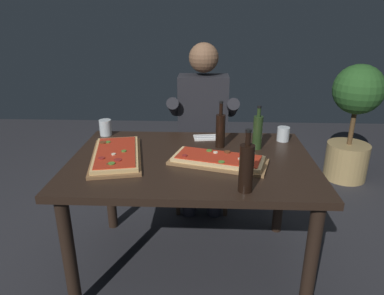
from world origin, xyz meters
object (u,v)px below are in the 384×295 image
at_px(wine_bottle_dark, 258,132).
at_px(tumbler_near_camera, 283,135).
at_px(tumbler_far_side, 105,128).
at_px(oil_bottle_amber, 220,130).
at_px(diner_chair, 203,147).
at_px(pizza_rectangular_front, 218,160).
at_px(pizza_rectangular_left, 116,155).
at_px(vinegar_bottle_green, 246,167).
at_px(potted_plant_corner, 354,118).
at_px(seated_diner, 203,122).
at_px(dining_table, 192,174).

xyz_separation_m(wine_bottle_dark, tumbler_near_camera, (0.19, 0.15, -0.07)).
bearing_deg(tumbler_far_side, oil_bottle_amber, -14.05).
bearing_deg(diner_chair, tumbler_near_camera, -44.57).
relative_size(pizza_rectangular_front, oil_bottle_amber, 1.98).
height_order(pizza_rectangular_left, oil_bottle_amber, oil_bottle_amber).
height_order(vinegar_bottle_green, potted_plant_corner, potted_plant_corner).
xyz_separation_m(pizza_rectangular_front, vinegar_bottle_green, (0.12, -0.32, 0.10)).
height_order(vinegar_bottle_green, seated_diner, seated_diner).
relative_size(pizza_rectangular_front, potted_plant_corner, 0.52).
distance_m(wine_bottle_dark, potted_plant_corner, 1.58).
xyz_separation_m(pizza_rectangular_left, wine_bottle_dark, (0.83, 0.19, 0.09)).
bearing_deg(wine_bottle_dark, potted_plant_corner, 47.53).
xyz_separation_m(wine_bottle_dark, vinegar_bottle_green, (-0.13, -0.56, 0.01)).
bearing_deg(wine_bottle_dark, seated_diner, 121.61).
xyz_separation_m(tumbler_far_side, seated_diner, (0.66, 0.34, -0.05)).
bearing_deg(tumbler_near_camera, dining_table, -150.53).
relative_size(diner_chair, seated_diner, 0.65).
relative_size(dining_table, diner_chair, 1.61).
height_order(wine_bottle_dark, tumbler_near_camera, wine_bottle_dark).
height_order(dining_table, vinegar_bottle_green, vinegar_bottle_green).
bearing_deg(oil_bottle_amber, potted_plant_corner, 41.50).
xyz_separation_m(dining_table, vinegar_bottle_green, (0.27, -0.38, 0.22)).
height_order(tumbler_near_camera, diner_chair, diner_chair).
xyz_separation_m(wine_bottle_dark, seated_diner, (-0.34, 0.55, -0.11)).
bearing_deg(dining_table, oil_bottle_amber, 49.70).
bearing_deg(vinegar_bottle_green, tumbler_near_camera, 65.94).
xyz_separation_m(pizza_rectangular_front, oil_bottle_amber, (0.02, 0.26, 0.09)).
relative_size(wine_bottle_dark, oil_bottle_amber, 0.93).
height_order(dining_table, pizza_rectangular_left, pizza_rectangular_left).
bearing_deg(diner_chair, seated_diner, -90.00).
height_order(pizza_rectangular_left, seated_diner, seated_diner).
distance_m(oil_bottle_amber, vinegar_bottle_green, 0.59).
distance_m(wine_bottle_dark, diner_chair, 0.84).
bearing_deg(oil_bottle_amber, vinegar_bottle_green, -80.16).
bearing_deg(tumbler_far_side, vinegar_bottle_green, -41.32).
distance_m(dining_table, tumbler_near_camera, 0.69).
bearing_deg(wine_bottle_dark, tumbler_near_camera, 38.30).
bearing_deg(pizza_rectangular_left, tumbler_near_camera, 18.28).
bearing_deg(pizza_rectangular_left, pizza_rectangular_front, -5.09).
relative_size(pizza_rectangular_front, wine_bottle_dark, 2.14).
height_order(pizza_rectangular_left, vinegar_bottle_green, vinegar_bottle_green).
xyz_separation_m(dining_table, seated_diner, (0.05, 0.74, 0.10)).
distance_m(seated_diner, potted_plant_corner, 1.53).
relative_size(dining_table, oil_bottle_amber, 4.78).
distance_m(dining_table, diner_chair, 0.87).
distance_m(tumbler_far_side, diner_chair, 0.86).
bearing_deg(vinegar_bottle_green, oil_bottle_amber, 99.84).
bearing_deg(pizza_rectangular_front, oil_bottle_amber, 86.22).
height_order(pizza_rectangular_front, potted_plant_corner, potted_plant_corner).
relative_size(dining_table, pizza_rectangular_left, 2.32).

